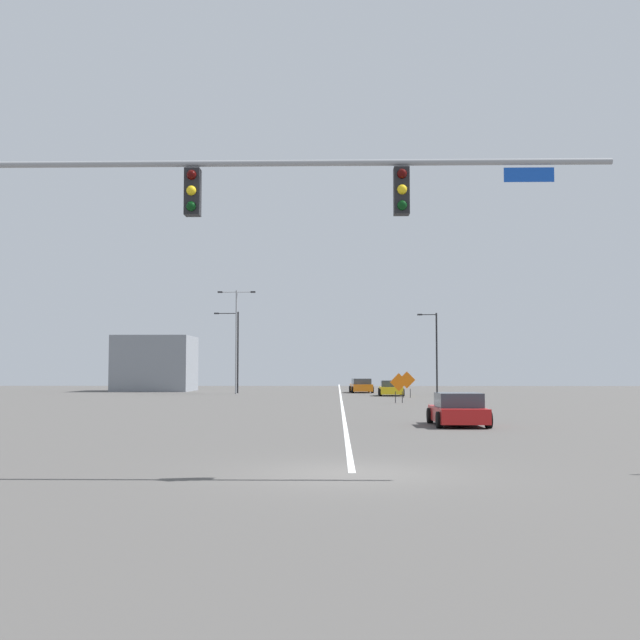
{
  "coord_description": "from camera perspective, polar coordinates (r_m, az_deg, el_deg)",
  "views": [
    {
      "loc": [
        -0.33,
        -17.01,
        2.22
      ],
      "look_at": [
        -1.06,
        16.85,
        4.4
      ],
      "focal_mm": 43.8,
      "sensor_mm": 36.0,
      "label": 1
    }
  ],
  "objects": [
    {
      "name": "car_orange_passing",
      "position": [
        77.03,
        3.03,
        -4.82
      ],
      "size": [
        2.35,
        4.69,
        1.39
      ],
      "color": "orange",
      "rests_on": "ground"
    },
    {
      "name": "ground",
      "position": [
        17.16,
        2.36,
        -11.12
      ],
      "size": [
        184.96,
        184.96,
        0.0
      ],
      "primitive_type": "plane",
      "color": "#4C4947"
    },
    {
      "name": "traffic_signal_assembly",
      "position": [
        17.61,
        -9.29,
        7.21
      ],
      "size": [
        13.98,
        0.44,
        7.45
      ],
      "color": "gray",
      "rests_on": "ground"
    },
    {
      "name": "construction_sign_median_far",
      "position": [
        53.04,
        5.78,
        -4.66
      ],
      "size": [
        1.21,
        0.24,
        2.02
      ],
      "color": "orange",
      "rests_on": "ground"
    },
    {
      "name": "roadside_building_west",
      "position": [
        84.5,
        -11.94,
        -3.14
      ],
      "size": [
        7.89,
        7.09,
        5.8
      ],
      "color": "gray",
      "rests_on": "ground"
    },
    {
      "name": "street_lamp_near_right",
      "position": [
        72.08,
        8.41,
        -2.12
      ],
      "size": [
        1.82,
        0.24,
        7.45
      ],
      "color": "black",
      "rests_on": "ground"
    },
    {
      "name": "construction_sign_left_shoulder",
      "position": [
        63.46,
        6.37,
        -4.46
      ],
      "size": [
        1.35,
        0.33,
        2.11
      ],
      "color": "orange",
      "rests_on": "ground"
    },
    {
      "name": "street_lamp_near_left",
      "position": [
        72.53,
        -6.14,
        -1.0
      ],
      "size": [
        3.51,
        0.24,
        9.6
      ],
      "color": "gray",
      "rests_on": "ground"
    },
    {
      "name": "road_centre_stripe",
      "position": [
        68.43,
        1.52,
        -5.53
      ],
      "size": [
        0.16,
        102.75,
        0.01
      ],
      "color": "white",
      "rests_on": "ground"
    },
    {
      "name": "street_lamp_mid_left",
      "position": [
        75.43,
        -6.17,
        -2.02
      ],
      "size": [
        2.39,
        0.24,
        7.83
      ],
      "color": "black",
      "rests_on": "ground"
    },
    {
      "name": "car_yellow_approaching",
      "position": [
        67.86,
        5.21,
        -5.01
      ],
      "size": [
        2.18,
        3.9,
        1.33
      ],
      "color": "gold",
      "rests_on": "ground"
    },
    {
      "name": "car_red_distant",
      "position": [
        31.85,
        10.05,
        -6.51
      ],
      "size": [
        2.13,
        4.05,
        1.32
      ],
      "color": "red",
      "rests_on": "ground"
    }
  ]
}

